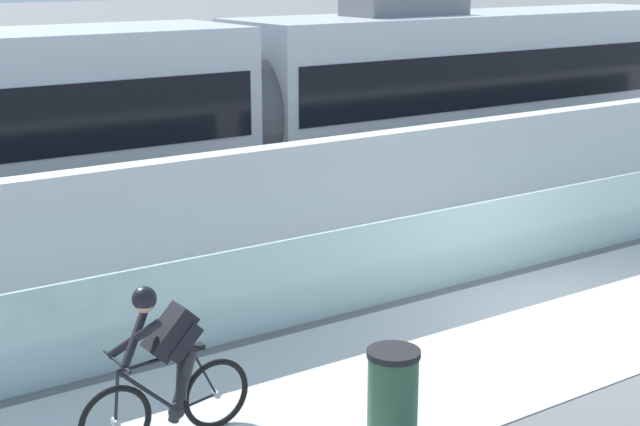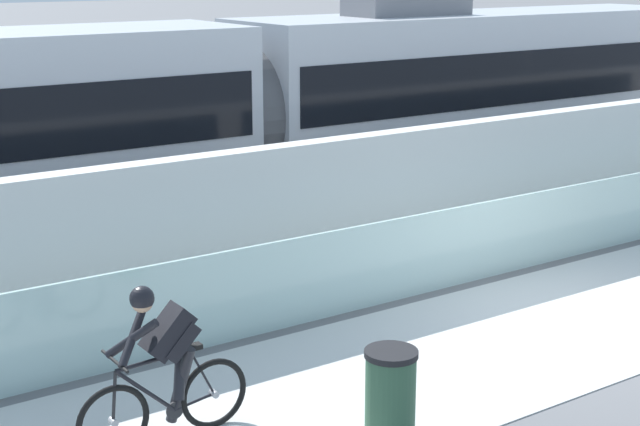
% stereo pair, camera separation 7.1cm
% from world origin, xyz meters
% --- Properties ---
extents(ground_plane, '(200.00, 200.00, 0.00)m').
position_xyz_m(ground_plane, '(0.00, 0.00, 0.00)').
color(ground_plane, slate).
extents(bike_path_deck, '(32.00, 3.20, 0.01)m').
position_xyz_m(bike_path_deck, '(0.00, 0.00, 0.01)').
color(bike_path_deck, silver).
rests_on(bike_path_deck, ground).
extents(glass_parapet, '(32.00, 0.05, 1.14)m').
position_xyz_m(glass_parapet, '(0.00, 1.85, 0.57)').
color(glass_parapet, silver).
rests_on(glass_parapet, ground).
extents(concrete_barrier_wall, '(32.00, 0.36, 1.93)m').
position_xyz_m(concrete_barrier_wall, '(0.00, 3.65, 0.96)').
color(concrete_barrier_wall, silver).
rests_on(concrete_barrier_wall, ground).
extents(tram_rail_near, '(32.00, 0.08, 0.01)m').
position_xyz_m(tram_rail_near, '(0.00, 6.13, 0.00)').
color(tram_rail_near, '#595654').
rests_on(tram_rail_near, ground).
extents(tram_rail_far, '(32.00, 0.08, 0.01)m').
position_xyz_m(tram_rail_far, '(0.00, 7.57, 0.00)').
color(tram_rail_far, '#595654').
rests_on(tram_rail_far, ground).
extents(tram, '(22.56, 2.54, 3.81)m').
position_xyz_m(tram, '(-1.04, 6.85, 1.89)').
color(tram, silver).
rests_on(tram, ground).
extents(cyclist_on_bike, '(1.77, 0.58, 1.61)m').
position_xyz_m(cyclist_on_bike, '(-5.78, 0.00, 0.78)').
color(cyclist_on_bike, black).
rests_on(cyclist_on_bike, ground).
extents(trash_bin, '(0.51, 0.51, 0.96)m').
position_xyz_m(trash_bin, '(-4.06, -1.25, 0.48)').
color(trash_bin, '#33593F').
rests_on(trash_bin, ground).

